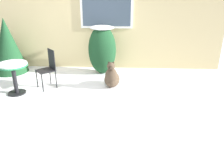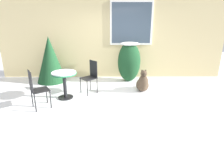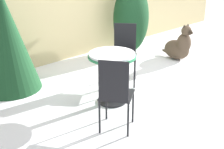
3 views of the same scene
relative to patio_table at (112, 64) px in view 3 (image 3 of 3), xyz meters
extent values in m
plane|color=white|center=(1.25, -0.26, -0.56)|extent=(16.00, 16.00, 0.00)
ellipsoid|color=#194223|center=(1.83, 1.42, 0.11)|extent=(0.76, 0.63, 1.34)
cone|color=#194223|center=(-0.81, 1.41, 0.21)|extent=(0.95, 0.95, 1.53)
cylinder|color=black|center=(0.00, 0.00, -0.55)|extent=(0.39, 0.39, 0.03)
cylinder|color=black|center=(0.00, 0.00, -0.22)|extent=(0.09, 0.09, 0.63)
cylinder|color=#237A47|center=(0.00, 0.00, 0.12)|extent=(0.65, 0.65, 0.03)
cylinder|color=white|center=(0.00, 0.00, 0.15)|extent=(0.62, 0.62, 0.03)
cube|color=black|center=(0.59, 0.36, -0.12)|extent=(0.53, 0.53, 0.02)
cube|color=black|center=(0.72, 0.47, 0.13)|extent=(0.24, 0.27, 0.48)
cylinder|color=black|center=(0.35, 0.37, -0.34)|extent=(0.02, 0.02, 0.43)
cylinder|color=black|center=(0.57, 0.12, -0.34)|extent=(0.02, 0.02, 0.43)
cylinder|color=black|center=(0.60, 0.59, -0.34)|extent=(0.02, 0.02, 0.43)
cylinder|color=black|center=(0.82, 0.34, -0.34)|extent=(0.02, 0.02, 0.43)
cube|color=black|center=(-0.43, -0.55, -0.12)|extent=(0.52, 0.52, 0.02)
cube|color=black|center=(-0.58, -0.65, 0.13)|extent=(0.21, 0.29, 0.48)
cylinder|color=black|center=(-0.19, -0.59, -0.34)|extent=(0.02, 0.02, 0.43)
cylinder|color=black|center=(-0.39, -0.31, -0.34)|extent=(0.02, 0.02, 0.43)
cylinder|color=black|center=(-0.47, -0.78, -0.34)|extent=(0.02, 0.02, 0.43)
cylinder|color=black|center=(-0.66, -0.50, -0.34)|extent=(0.02, 0.02, 0.43)
ellipsoid|color=#4C3D2D|center=(2.15, 0.52, -0.38)|extent=(0.41, 0.55, 0.35)
ellipsoid|color=#4C3D2D|center=(2.14, 0.36, -0.23)|extent=(0.30, 0.27, 0.39)
sphere|color=#4C3D2D|center=(2.14, 0.33, 0.02)|extent=(0.19, 0.19, 0.19)
cone|color=#2D241B|center=(2.13, 0.21, 0.01)|extent=(0.11, 0.08, 0.10)
ellipsoid|color=#2D241B|center=(2.09, 0.35, 0.09)|extent=(0.04, 0.03, 0.08)
ellipsoid|color=#2D241B|center=(2.19, 0.34, 0.09)|extent=(0.04, 0.03, 0.08)
ellipsoid|color=#4C3D2D|center=(2.17, 0.76, -0.48)|extent=(0.09, 0.25, 0.07)
camera|label=1|loc=(2.40, -4.39, 1.63)|focal=35.00mm
camera|label=2|loc=(1.22, -4.35, 1.37)|focal=28.00mm
camera|label=3|loc=(-2.94, -3.17, 1.61)|focal=55.00mm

